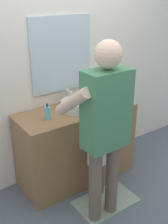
{
  "coord_description": "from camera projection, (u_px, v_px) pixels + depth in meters",
  "views": [
    {
      "loc": [
        -1.5,
        -2.01,
        2.07
      ],
      "look_at": [
        0.0,
        0.15,
        0.89
      ],
      "focal_mm": 44.98,
      "sensor_mm": 36.0,
      "label": 1
    }
  ],
  "objects": [
    {
      "name": "vanity_cabinet",
      "position": [
        76.0,
        145.0,
        3.18
      ],
      "size": [
        1.3,
        0.54,
        0.87
      ],
      "primitive_type": "cube",
      "color": "olive",
      "rests_on": "ground"
    },
    {
      "name": "bath_mat",
      "position": [
        106.0,
        201.0,
        2.94
      ],
      "size": [
        0.64,
        0.4,
        0.02
      ],
      "primitive_type": "cube",
      "color": "gray",
      "rests_on": "ground"
    },
    {
      "name": "child_toddler",
      "position": [
        98.0,
        154.0,
        2.85
      ],
      "size": [
        0.27,
        0.27,
        0.87
      ],
      "color": "#6B5B4C",
      "rests_on": "ground"
    },
    {
      "name": "faucet",
      "position": [
        67.0,
        97.0,
        3.11
      ],
      "size": [
        0.18,
        0.14,
        0.18
      ],
      "color": "#B7BABF",
      "rests_on": "vanity_cabinet"
    },
    {
      "name": "back_wall",
      "position": [
        59.0,
        59.0,
        3.05
      ],
      "size": [
        4.4,
        0.1,
        2.7
      ],
      "color": "silver",
      "rests_on": "ground"
    },
    {
      "name": "soap_bottle",
      "position": [
        48.0,
        113.0,
        2.76
      ],
      "size": [
        0.06,
        0.06,
        0.17
      ],
      "color": "#66B2D1",
      "rests_on": "vanity_cabinet"
    },
    {
      "name": "sink_basin",
      "position": [
        77.0,
        105.0,
        2.97
      ],
      "size": [
        0.33,
        0.33,
        0.11
      ],
      "color": "silver",
      "rests_on": "vanity_cabinet"
    },
    {
      "name": "adult_parent",
      "position": [
        105.0,
        121.0,
        2.38
      ],
      "size": [
        0.53,
        0.56,
        1.71
      ],
      "color": "#6B5B4C",
      "rests_on": "ground"
    },
    {
      "name": "ground_plane",
      "position": [
        92.0,
        189.0,
        3.14
      ],
      "size": [
        14.0,
        14.0,
        0.0
      ],
      "primitive_type": "plane",
      "color": "slate"
    },
    {
      "name": "toothbrush_cup",
      "position": [
        99.0,
        97.0,
        3.21
      ],
      "size": [
        0.07,
        0.07,
        0.21
      ],
      "color": "#4C8EB2",
      "rests_on": "vanity_cabinet"
    }
  ]
}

